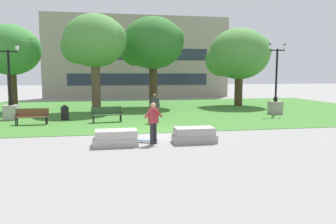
% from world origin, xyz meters
% --- Properties ---
extents(ground_plane, '(140.00, 140.00, 0.00)m').
position_xyz_m(ground_plane, '(0.00, 0.00, 0.00)').
color(ground_plane, gray).
extents(grass_lawn, '(40.00, 20.00, 0.02)m').
position_xyz_m(grass_lawn, '(0.00, 10.00, 0.01)').
color(grass_lawn, '#3D752D').
rests_on(grass_lawn, ground).
extents(concrete_block_center, '(1.80, 0.90, 0.64)m').
position_xyz_m(concrete_block_center, '(-1.51, -2.42, 0.31)').
color(concrete_block_center, '#B2ADA3').
rests_on(concrete_block_center, ground).
extents(concrete_block_left, '(1.80, 0.90, 0.64)m').
position_xyz_m(concrete_block_left, '(1.76, -2.38, 0.31)').
color(concrete_block_left, '#9E9991').
rests_on(concrete_block_left, ground).
extents(person_skateboarder, '(0.83, 0.49, 1.71)m').
position_xyz_m(person_skateboarder, '(0.03, -2.33, 0.97)').
color(person_skateboarder, '#28282D').
rests_on(person_skateboarder, ground).
extents(skateboard, '(1.01, 0.59, 0.14)m').
position_xyz_m(skateboard, '(-0.25, -2.09, 0.09)').
color(skateboard, '#2D4C75').
rests_on(skateboard, ground).
extents(park_bench_near_left, '(1.81, 0.55, 0.90)m').
position_xyz_m(park_bench_near_left, '(-6.05, 3.89, 0.54)').
color(park_bench_near_left, brown).
rests_on(park_bench_near_left, grass_lawn).
extents(park_bench_near_right, '(1.85, 0.76, 0.90)m').
position_xyz_m(park_bench_near_right, '(-1.87, 4.12, 0.54)').
color(park_bench_near_right, '#284723').
rests_on(park_bench_near_right, grass_lawn).
extents(lamp_post_center, '(1.32, 0.80, 4.99)m').
position_xyz_m(lamp_post_center, '(9.96, 5.94, 1.03)').
color(lamp_post_center, gray).
rests_on(lamp_post_center, grass_lawn).
extents(lamp_post_left, '(1.32, 0.80, 4.72)m').
position_xyz_m(lamp_post_left, '(-7.77, 6.26, 0.99)').
color(lamp_post_left, '#ADA89E').
rests_on(lamp_post_left, grass_lawn).
extents(tree_near_right, '(5.44, 5.18, 7.67)m').
position_xyz_m(tree_near_right, '(2.01, 12.56, 5.40)').
color(tree_near_right, '#42301E').
rests_on(tree_near_right, grass_lawn).
extents(tree_near_left, '(5.56, 5.29, 6.86)m').
position_xyz_m(tree_near_left, '(9.68, 12.21, 4.56)').
color(tree_near_left, '#42301E').
rests_on(tree_near_left, grass_lawn).
extents(tree_far_left, '(4.60, 4.38, 6.49)m').
position_xyz_m(tree_far_left, '(-8.92, 10.90, 4.56)').
color(tree_far_left, '#42301E').
rests_on(tree_far_left, grass_lawn).
extents(tree_far_right, '(4.86, 4.63, 7.28)m').
position_xyz_m(tree_far_right, '(-2.71, 9.86, 5.24)').
color(tree_far_right, brown).
rests_on(tree_far_right, grass_lawn).
extents(trash_bin, '(0.49, 0.49, 0.96)m').
position_xyz_m(trash_bin, '(-4.45, 5.45, 0.50)').
color(trash_bin, black).
rests_on(trash_bin, grass_lawn).
extents(person_bystander_near_lawn, '(0.70, 0.37, 1.71)m').
position_xyz_m(person_bystander_near_lawn, '(0.90, 3.43, 0.98)').
color(person_bystander_near_lawn, '#384C7A').
rests_on(person_bystander_near_lawn, grass_lawn).
extents(building_facade_distant, '(22.40, 1.03, 9.83)m').
position_xyz_m(building_facade_distant, '(1.98, 24.50, 4.91)').
color(building_facade_distant, gray).
rests_on(building_facade_distant, ground).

